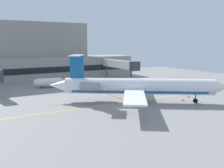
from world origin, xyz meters
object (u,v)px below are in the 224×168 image
(fuel_tank, at_px, (49,82))
(regional_jet, at_px, (136,86))
(baggage_tug, at_px, (93,85))
(pushback_tractor, at_px, (162,84))

(fuel_tank, bearing_deg, regional_jet, -69.54)
(regional_jet, height_order, fuel_tank, regional_jet)
(baggage_tug, bearing_deg, pushback_tractor, -22.98)
(baggage_tug, relative_size, fuel_tank, 0.48)
(fuel_tank, bearing_deg, baggage_tug, -42.42)
(regional_jet, relative_size, pushback_tractor, 7.75)
(regional_jet, distance_m, pushback_tractor, 19.04)
(regional_jet, height_order, baggage_tug, regional_jet)
(regional_jet, xyz_separation_m, fuel_tank, (-9.49, 25.43, -1.72))
(baggage_tug, height_order, fuel_tank, fuel_tank)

